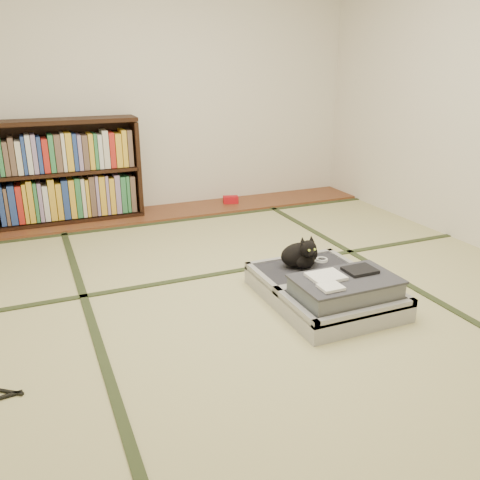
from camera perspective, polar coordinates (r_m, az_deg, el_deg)
name	(u,v)px	position (r m, az deg, el deg)	size (l,w,h in m)	color
floor	(254,295)	(3.24, 1.63, -6.20)	(4.50, 4.50, 0.00)	tan
wood_strip	(169,212)	(5.00, -8.00, 3.16)	(4.00, 0.50, 0.02)	brown
red_item	(231,200)	(5.22, -1.06, 4.55)	(0.15, 0.09, 0.07)	red
room_shell	(257,49)	(2.92, 1.93, 20.63)	(4.50, 4.50, 4.50)	white
tatami_borders	(226,267)	(3.65, -1.61, -3.05)	(4.00, 4.50, 0.01)	#2D381E
bookcase	(66,173)	(4.82, -18.90, 7.08)	(1.29, 0.29, 0.92)	black
suitcase	(327,290)	(3.14, 9.77, -5.51)	(0.67, 0.89, 0.26)	#9FA0A4
cat	(301,255)	(3.31, 6.91, -1.65)	(0.30, 0.30, 0.24)	black
cable_coil	(321,260)	(3.46, 9.11, -2.22)	(0.09, 0.09, 0.02)	white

